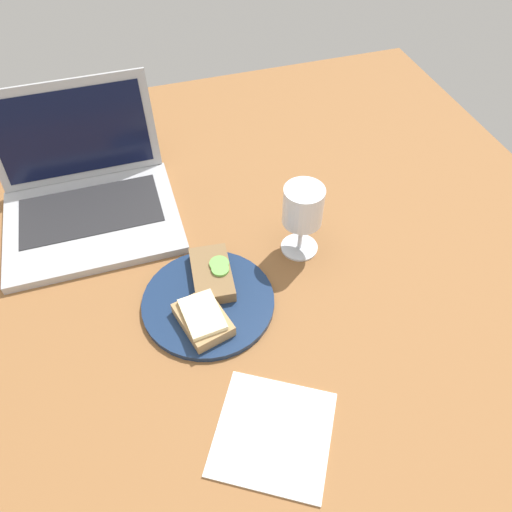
# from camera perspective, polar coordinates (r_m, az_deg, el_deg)

# --- Properties ---
(wooden_table) EXTENTS (1.40, 1.40, 0.03)m
(wooden_table) POSITION_cam_1_polar(r_m,az_deg,el_deg) (0.89, -2.57, -3.73)
(wooden_table) COLOR brown
(wooden_table) RESTS_ON ground
(plate) EXTENTS (0.22, 0.22, 0.01)m
(plate) POSITION_cam_1_polar(r_m,az_deg,el_deg) (0.85, -5.47, -5.24)
(plate) COLOR navy
(plate) RESTS_ON wooden_table
(sandwich_with_cheese) EXTENTS (0.09, 0.11, 0.03)m
(sandwich_with_cheese) POSITION_cam_1_polar(r_m,az_deg,el_deg) (0.81, -6.09, -7.11)
(sandwich_with_cheese) COLOR #A88456
(sandwich_with_cheese) RESTS_ON plate
(sandwich_with_cucumber) EXTENTS (0.08, 0.12, 0.03)m
(sandwich_with_cucumber) POSITION_cam_1_polar(r_m,az_deg,el_deg) (0.87, -5.02, -2.03)
(sandwich_with_cucumber) COLOR brown
(sandwich_with_cucumber) RESTS_ON plate
(wine_glass) EXTENTS (0.07, 0.07, 0.14)m
(wine_glass) POSITION_cam_1_polar(r_m,az_deg,el_deg) (0.87, 5.39, 5.43)
(wine_glass) COLOR white
(wine_glass) RESTS_ON wooden_table
(laptop) EXTENTS (0.33, 0.30, 0.21)m
(laptop) POSITION_cam_1_polar(r_m,az_deg,el_deg) (1.03, -18.77, 6.66)
(laptop) COLOR #ADAFB5
(laptop) RESTS_ON wooden_table
(napkin) EXTENTS (0.22, 0.22, 0.00)m
(napkin) POSITION_cam_1_polar(r_m,az_deg,el_deg) (0.74, 1.99, -19.61)
(napkin) COLOR white
(napkin) RESTS_ON wooden_table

